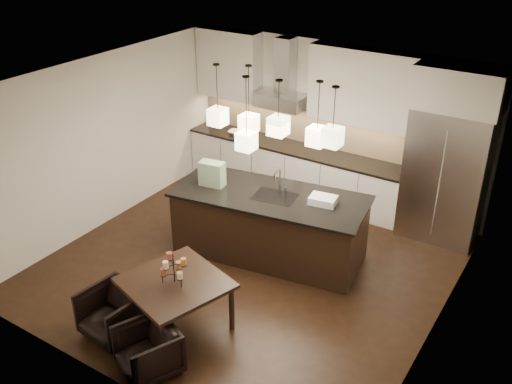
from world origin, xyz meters
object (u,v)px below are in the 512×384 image
Objects in this scene: island_body at (269,226)px; refrigerator at (446,175)px; dining_table at (177,304)px; armchair_right at (148,351)px; armchair_left at (113,313)px.

refrigerator is at bearing 34.87° from island_body.
refrigerator reaches higher than dining_table.
dining_table is (-2.13, -4.00, -0.73)m from refrigerator.
refrigerator is 2.85m from island_body.
island_body is 4.23× the size of armchair_right.
armchair_left is at bearing -173.29° from armchair_right.
dining_table is at bearing -102.14° from island_body.
island_body is 2.86m from armchair_right.
armchair_right is at bearing -10.83° from armchair_left.
refrigerator is 3.05× the size of armchair_left.
island_body is (-2.01, -1.94, -0.59)m from refrigerator.
island_body is at bearing 116.08° from armchair_right.
refrigerator is at bearing 92.13° from armchair_right.
armchair_right is (0.80, -0.24, -0.02)m from armchair_left.
refrigerator is 4.59m from dining_table.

